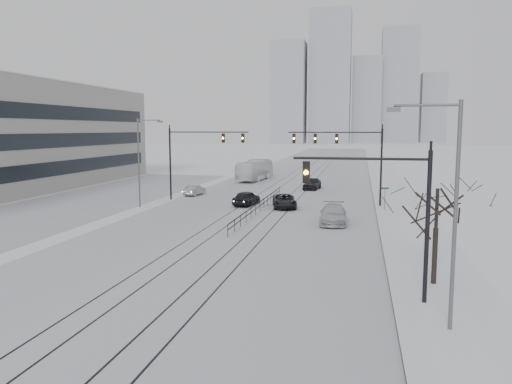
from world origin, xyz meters
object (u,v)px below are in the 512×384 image
sedan_sb_inner (246,198)px  sedan_nb_front (284,201)px  traffic_mast_near (391,205)px  sedan_sb_outer (195,190)px  bare_tree (437,199)px  sedan_nb_right (333,214)px  box_truck (255,170)px  sedan_nb_far (312,184)px

sedan_sb_inner → sedan_nb_front: size_ratio=0.91×
traffic_mast_near → sedan_sb_outer: 39.93m
bare_tree → sedan_nb_front: 26.39m
sedan_nb_right → bare_tree: bearing=-72.0°
bare_tree → box_truck: (-19.80, 49.84, -2.93)m
sedan_sb_inner → sedan_nb_far: bearing=-101.1°
sedan_nb_right → sedan_nb_front: bearing=123.0°
sedan_nb_front → sedan_nb_right: (5.29, -7.52, 0.10)m
bare_tree → sedan_nb_front: (-11.20, 23.59, -3.81)m
traffic_mast_near → sedan_sb_inner: size_ratio=1.56×
traffic_mast_near → sedan_sb_outer: (-20.79, 33.86, -3.95)m
box_truck → bare_tree: bearing=117.6°
bare_tree → sedan_sb_inner: size_ratio=1.36×
sedan_sb_outer → box_truck: size_ratio=0.33×
sedan_sb_outer → box_truck: bearing=-93.4°
sedan_sb_outer → sedan_nb_right: size_ratio=0.69×
bare_tree → sedan_nb_right: bearing=110.2°
sedan_sb_inner → sedan_nb_far: (5.39, 15.37, 0.01)m
sedan_sb_outer → traffic_mast_near: bearing=128.3°
sedan_sb_outer → sedan_nb_right: sedan_nb_right is taller
box_truck → sedan_nb_far: bearing=140.5°
sedan_nb_far → box_truck: bearing=141.5°
traffic_mast_near → sedan_nb_front: size_ratio=1.43×
sedan_nb_front → sedan_sb_outer: bearing=136.9°
box_truck → sedan_sb_inner: bearing=105.9°
traffic_mast_near → box_truck: traffic_mast_near is taller
sedan_nb_right → sedan_nb_far: (-4.04, 23.76, -0.01)m
sedan_sb_inner → sedan_nb_front: (4.13, -0.86, -0.08)m
sedan_sb_inner → sedan_nb_right: sedan_nb_right is taller
sedan_sb_inner → sedan_nb_far: 16.29m
traffic_mast_near → sedan_sb_inner: 30.58m
sedan_sb_outer → sedan_nb_front: 14.03m
sedan_nb_front → sedan_sb_inner: bearing=156.3°
traffic_mast_near → sedan_sb_outer: size_ratio=1.88×
traffic_mast_near → box_truck: size_ratio=0.62×
traffic_mast_near → sedan_nb_far: bearing=100.0°
bare_tree → box_truck: 53.71m
sedan_nb_right → sedan_nb_far: 24.10m
sedan_sb_outer → sedan_nb_far: (13.26, 8.96, 0.16)m
sedan_sb_inner → bare_tree: bearing=130.3°
sedan_sb_inner → sedan_nb_front: bearing=176.4°
traffic_mast_near → sedan_sb_inner: traffic_mast_near is taller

